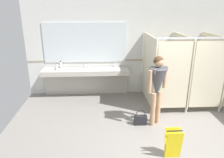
{
  "coord_description": "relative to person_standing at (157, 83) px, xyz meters",
  "views": [
    {
      "loc": [
        -1.51,
        -3.43,
        2.63
      ],
      "look_at": [
        -1.26,
        0.96,
        1.11
      ],
      "focal_mm": 34.05,
      "sensor_mm": 36.0,
      "label": 1
    }
  ],
  "objects": [
    {
      "name": "wall_back",
      "position": [
        0.26,
        2.04,
        0.46
      ],
      "size": [
        7.38,
        0.12,
        2.97
      ],
      "primitive_type": "cube",
      "color": "silver",
      "rests_on": "ground_plane"
    },
    {
      "name": "soap_dispenser",
      "position": [
        -2.42,
        1.85,
        -0.06
      ],
      "size": [
        0.07,
        0.07,
        0.22
      ],
      "color": "white",
      "rests_on": "vanity_counter"
    },
    {
      "name": "wet_floor_sign",
      "position": [
        0.03,
        -1.18,
        -0.73
      ],
      "size": [
        0.28,
        0.19,
        0.57
      ],
      "color": "yellow",
      "rests_on": "ground_plane"
    },
    {
      "name": "ground_plane",
      "position": [
        0.26,
        -0.89,
        -1.07
      ],
      "size": [
        7.38,
        6.34,
        0.1
      ],
      "primitive_type": "cube",
      "color": "gray"
    },
    {
      "name": "handbag",
      "position": [
        -0.34,
        -0.02,
        -0.89
      ],
      "size": [
        0.29,
        0.1,
        0.38
      ],
      "color": "black",
      "rests_on": "ground_plane"
    },
    {
      "name": "person_standing",
      "position": [
        0.0,
        0.0,
        0.0
      ],
      "size": [
        0.56,
        0.56,
        1.62
      ],
      "color": "tan",
      "rests_on": "ground_plane"
    },
    {
      "name": "vanity_counter",
      "position": [
        -1.69,
        1.78,
        -0.39
      ],
      "size": [
        2.54,
        0.52,
        0.98
      ],
      "color": "#B2ADA3",
      "rests_on": "ground_plane"
    },
    {
      "name": "paper_cup",
      "position": [
        -2.51,
        1.63,
        -0.1
      ],
      "size": [
        0.07,
        0.07,
        0.11
      ],
      "primitive_type": "cylinder",
      "color": "beige",
      "rests_on": "vanity_counter"
    },
    {
      "name": "bathroom_stalls",
      "position": [
        1.39,
        0.99,
        -0.0
      ],
      "size": [
        2.73,
        1.52,
        1.95
      ],
      "color": "beige",
      "rests_on": "ground_plane"
    },
    {
      "name": "mirror_panel",
      "position": [
        -1.69,
        1.96,
        0.58
      ],
      "size": [
        2.44,
        0.02,
        1.17
      ],
      "primitive_type": "cube",
      "color": "silver",
      "rests_on": "wall_back"
    },
    {
      "name": "wall_back_tile_band",
      "position": [
        0.26,
        1.97,
        0.03
      ],
      "size": [
        7.38,
        0.01,
        0.06
      ],
      "primitive_type": "cube",
      "color": "#9E937F",
      "rests_on": "wall_back"
    }
  ]
}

